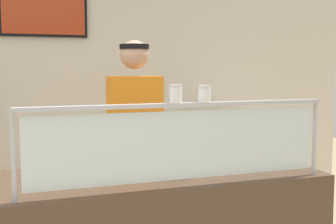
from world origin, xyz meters
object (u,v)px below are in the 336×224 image
(parmesan_shaker, at_px, (176,95))
(pizza_tray, at_px, (166,169))
(pizza_server, at_px, (163,167))
(pepper_flake_shaker, at_px, (204,95))
(pizza_box_stack, at_px, (237,127))
(worker_figure, at_px, (136,143))

(parmesan_shaker, bearing_deg, pizza_tray, 78.80)
(pizza_server, height_order, pepper_flake_shaker, pepper_flake_shaker)
(pizza_tray, xyz_separation_m, pizza_box_stack, (1.45, 1.81, -0.04))
(pepper_flake_shaker, xyz_separation_m, worker_figure, (-0.08, 1.05, -0.42))
(pizza_server, height_order, worker_figure, worker_figure)
(parmesan_shaker, xyz_separation_m, worker_figure, (0.08, 1.05, -0.42))
(worker_figure, bearing_deg, pizza_box_stack, 37.44)
(pizza_server, xyz_separation_m, worker_figure, (0.04, 0.74, 0.02))
(parmesan_shaker, height_order, worker_figure, worker_figure)
(pepper_flake_shaker, bearing_deg, pizza_box_stack, 57.72)
(pizza_box_stack, bearing_deg, parmesan_shaker, -125.19)
(pizza_tray, height_order, parmesan_shaker, parmesan_shaker)
(pepper_flake_shaker, bearing_deg, worker_figure, 94.09)
(pepper_flake_shaker, height_order, pizza_box_stack, pepper_flake_shaker)
(worker_figure, distance_m, pizza_box_stack, 1.80)
(parmesan_shaker, xyz_separation_m, pizza_box_stack, (1.51, 2.15, -0.49))
(parmesan_shaker, bearing_deg, pepper_flake_shaker, -0.00)
(pizza_tray, distance_m, worker_figure, 0.72)
(pizza_tray, height_order, pizza_box_stack, pizza_box_stack)
(pizza_server, relative_size, pizza_box_stack, 0.56)
(pizza_server, relative_size, parmesan_shaker, 2.97)
(pizza_server, bearing_deg, parmesan_shaker, -106.56)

